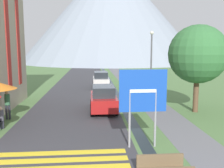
{
  "coord_description": "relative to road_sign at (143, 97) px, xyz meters",
  "views": [
    {
      "loc": [
        -1.2,
        -6.04,
        4.37
      ],
      "look_at": [
        0.12,
        10.0,
        2.09
      ],
      "focal_mm": 40.0,
      "sensor_mm": 36.0,
      "label": 1
    }
  ],
  "objects": [
    {
      "name": "streetlamp",
      "position": [
        2.29,
        8.07,
        1.04
      ],
      "size": [
        0.28,
        0.28,
        5.68
      ],
      "color": "#515156",
      "rests_on": "ground_plane"
    },
    {
      "name": "footpath",
      "position": [
        2.58,
        25.51,
        -2.29
      ],
      "size": [
        2.2,
        60.0,
        0.01
      ],
      "color": "slate",
      "rests_on": "ground_plane"
    },
    {
      "name": "road",
      "position": [
        -3.52,
        25.51,
        -2.29
      ],
      "size": [
        6.4,
        60.0,
        0.01
      ],
      "color": "#38383D",
      "rests_on": "ground_plane"
    },
    {
      "name": "tree_by_path",
      "position": [
        4.97,
        5.92,
        1.7
      ],
      "size": [
        3.97,
        3.97,
        5.99
      ],
      "color": "brown",
      "rests_on": "ground_plane"
    },
    {
      "name": "drainage_channel",
      "position": [
        0.18,
        25.51,
        -2.29
      ],
      "size": [
        0.6,
        60.0,
        0.0
      ],
      "color": "black",
      "rests_on": "ground_plane"
    },
    {
      "name": "mountain_distant",
      "position": [
        4.55,
        73.85,
        14.7
      ],
      "size": [
        59.08,
        59.08,
        33.99
      ],
      "color": "gray",
      "rests_on": "ground_plane"
    },
    {
      "name": "crosswalk_marking",
      "position": [
        -3.52,
        -1.08,
        -2.29
      ],
      "size": [
        5.44,
        1.84,
        0.01
      ],
      "color": "yellow",
      "rests_on": "ground_plane"
    },
    {
      "name": "parked_car_far",
      "position": [
        -1.19,
        17.27,
        -1.39
      ],
      "size": [
        1.82,
        3.92,
        1.82
      ],
      "color": "silver",
      "rests_on": "ground_plane"
    },
    {
      "name": "parked_car_near",
      "position": [
        -1.42,
        6.59,
        -1.39
      ],
      "size": [
        1.84,
        4.09,
        1.82
      ],
      "color": "#A31919",
      "rests_on": "ground_plane"
    },
    {
      "name": "road_sign",
      "position": [
        0.0,
        0.0,
        0.0
      ],
      "size": [
        2.09,
        0.11,
        3.49
      ],
      "color": "gray",
      "rests_on": "ground_plane"
    },
    {
      "name": "ground_plane",
      "position": [
        -1.02,
        15.51,
        -2.29
      ],
      "size": [
        160.0,
        160.0,
        0.0
      ],
      "primitive_type": "plane",
      "color": "#517542"
    },
    {
      "name": "person_seated_near",
      "position": [
        -7.22,
        3.19,
        -1.61
      ],
      "size": [
        0.32,
        0.32,
        1.24
      ],
      "color": "#282833",
      "rests_on": "ground_plane"
    },
    {
      "name": "person_standing_terrace",
      "position": [
        -7.44,
        5.05,
        -1.25
      ],
      "size": [
        0.32,
        0.32,
        1.8
      ],
      "color": "#282833",
      "rests_on": "ground_plane"
    }
  ]
}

